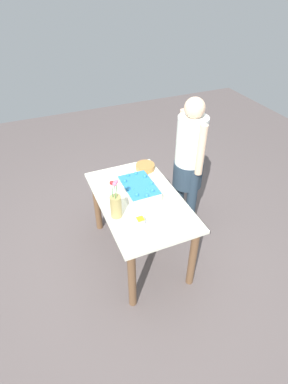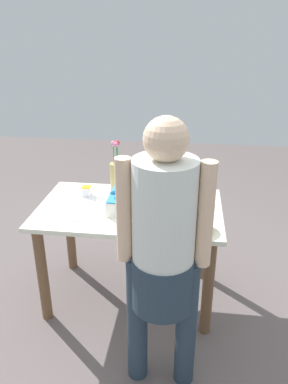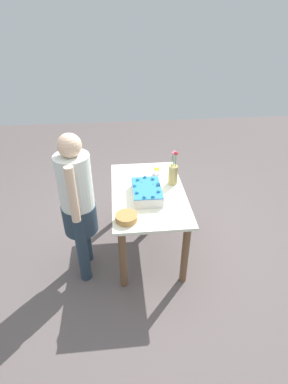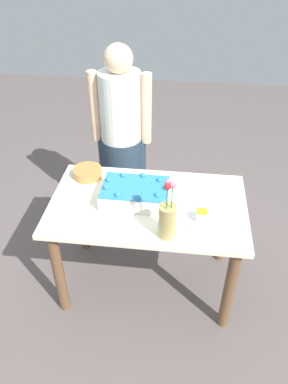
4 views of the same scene
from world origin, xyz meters
name	(u,v)px [view 4 (image 4 of 4)]	position (x,y,z in m)	size (l,w,h in m)	color
ground_plane	(147,280)	(0.00, 0.00, 0.00)	(8.00, 8.00, 0.00)	#615655
dining_table	(148,220)	(0.00, 0.00, 0.59)	(1.21, 0.73, 0.73)	white
sheet_cake	(135,193)	(-0.08, 0.02, 0.78)	(0.41, 0.28, 0.13)	white
serving_plate_with_slice	(201,218)	(0.32, -0.13, 0.75)	(0.20, 0.20, 0.08)	white
cake_knife	(195,186)	(0.28, 0.21, 0.73)	(0.22, 0.02, 0.00)	silver
flower_vase	(167,219)	(0.14, -0.27, 0.85)	(0.10, 0.10, 0.37)	tan
fruit_bowl	(88,173)	(-0.44, 0.24, 0.76)	(0.20, 0.20, 0.06)	#B87F41
person_standing	(121,131)	(-0.27, 0.67, 0.85)	(0.45, 0.31, 1.49)	#273948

